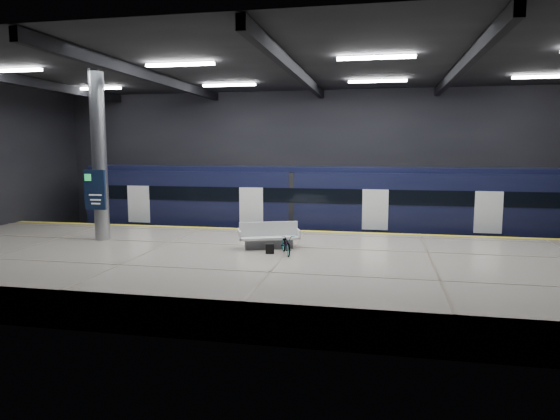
# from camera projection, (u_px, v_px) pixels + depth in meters

# --- Properties ---
(ground) EXTENTS (30.00, 30.00, 0.00)m
(ground) POSITION_uv_depth(u_px,v_px,m) (297.00, 269.00, 20.22)
(ground) COLOR black
(ground) RESTS_ON ground
(room_shell) EXTENTS (30.10, 16.10, 8.05)m
(room_shell) POSITION_uv_depth(u_px,v_px,m) (297.00, 126.00, 19.52)
(room_shell) COLOR black
(room_shell) RESTS_ON ground
(platform) EXTENTS (30.00, 11.00, 1.10)m
(platform) POSITION_uv_depth(u_px,v_px,m) (285.00, 270.00, 17.72)
(platform) COLOR #B9AF9C
(platform) RESTS_ON ground
(safety_strip) EXTENTS (30.00, 0.40, 0.01)m
(safety_strip) POSITION_uv_depth(u_px,v_px,m) (307.00, 231.00, 22.76)
(safety_strip) COLOR gold
(safety_strip) RESTS_ON platform
(rails) EXTENTS (30.00, 1.52, 0.16)m
(rails) POSITION_uv_depth(u_px,v_px,m) (314.00, 242.00, 25.56)
(rails) COLOR gray
(rails) RESTS_ON ground
(train) EXTENTS (29.40, 2.84, 3.79)m
(train) POSITION_uv_depth(u_px,v_px,m) (351.00, 205.00, 24.95)
(train) COLOR black
(train) RESTS_ON ground
(bench) EXTENTS (2.47, 1.69, 1.01)m
(bench) POSITION_uv_depth(u_px,v_px,m) (269.00, 239.00, 18.84)
(bench) COLOR #595B60
(bench) RESTS_ON platform
(bicycle) EXTENTS (0.94, 1.45, 0.72)m
(bicycle) POSITION_uv_depth(u_px,v_px,m) (286.00, 244.00, 17.76)
(bicycle) COLOR #99999E
(bicycle) RESTS_ON platform
(pannier_bag) EXTENTS (0.33, 0.23, 0.35)m
(pannier_bag) POSITION_uv_depth(u_px,v_px,m) (270.00, 249.00, 17.90)
(pannier_bag) COLOR black
(pannier_bag) RESTS_ON platform
(info_column) EXTENTS (0.90, 0.78, 6.90)m
(info_column) POSITION_uv_depth(u_px,v_px,m) (99.00, 158.00, 20.25)
(info_column) COLOR #9EA0A5
(info_column) RESTS_ON platform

